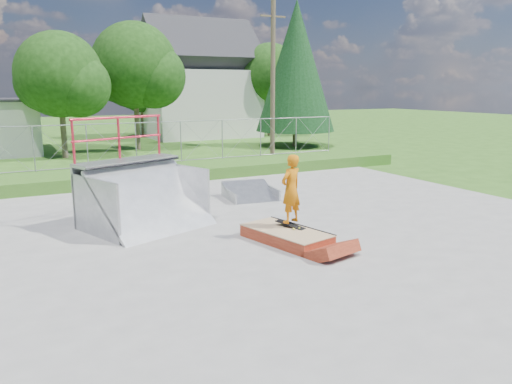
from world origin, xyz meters
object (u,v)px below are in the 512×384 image
(quarter_pipe, at_px, (146,174))
(skater, at_px, (291,192))
(grind_box, at_px, (286,236))
(flat_bank_ramp, at_px, (250,192))

(quarter_pipe, distance_m, skater, 3.97)
(grind_box, relative_size, flat_bank_ramp, 1.45)
(grind_box, relative_size, skater, 1.45)
(quarter_pipe, height_order, skater, quarter_pipe)
(grind_box, distance_m, skater, 1.09)
(flat_bank_ramp, relative_size, skater, 1.00)
(flat_bank_ramp, bearing_deg, quarter_pipe, -147.74)
(quarter_pipe, bearing_deg, grind_box, -68.31)
(skater, bearing_deg, quarter_pipe, -62.42)
(grind_box, bearing_deg, skater, 23.18)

